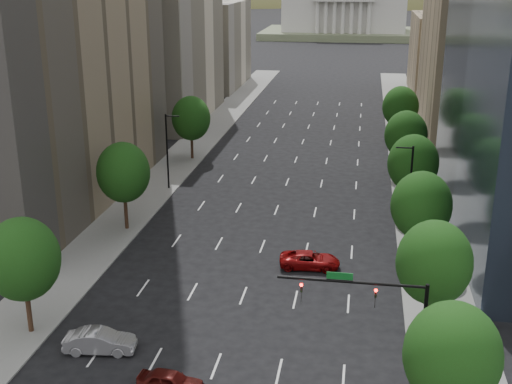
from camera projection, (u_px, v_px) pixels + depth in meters
The scene contains 23 objects.
sidewalk_left at pixel (139, 201), 73.97m from camera, with size 6.00×200.00×0.15m, color slate.
sidewalk_right at pixel (424, 218), 69.23m from camera, with size 6.00×200.00×0.15m, color slate.
midrise_cream_left at pixel (163, 14), 110.00m from camera, with size 14.00×30.00×35.00m, color beige.
filler_left at pixel (209, 44), 143.58m from camera, with size 14.00×26.00×18.00m, color beige.
parking_tan_right at pixel (476, 36), 100.36m from camera, with size 14.00×30.00×30.00m, color #8C7759.
filler_right at pixel (448, 56), 133.45m from camera, with size 14.00×26.00×16.00m, color #8C7759.
tree_right_0 at pixel (452, 356), 35.04m from camera, with size 5.20×5.20×8.39m.
tree_right_1 at pixel (434, 263), 45.21m from camera, with size 5.20×5.20×8.75m.
tree_right_2 at pixel (421, 206), 56.47m from camera, with size 5.20×5.20×8.61m.
tree_right_3 at pixel (413, 163), 67.59m from camera, with size 5.20×5.20×8.89m.
tree_right_4 at pixel (406, 135), 80.81m from camera, with size 5.20×5.20×8.46m.
tree_right_5 at pixel (400, 107), 95.67m from camera, with size 5.20×5.20×8.75m.
tree_left_0 at pixel (23, 259), 45.75m from camera, with size 5.20×5.20×8.75m.
tree_left_1 at pixel (123, 172), 64.37m from camera, with size 5.20×5.20×8.97m.
tree_left_2 at pixel (191, 118), 88.76m from camera, with size 5.20×5.20×8.68m.
streetlight_rn at pixel (409, 188), 63.34m from camera, with size 1.70×0.20×9.00m.
streetlight_ln at pixel (168, 149), 76.79m from camera, with size 1.70×0.20×9.00m.
traffic_signal at pixel (384, 309), 40.31m from camera, with size 9.12×0.40×7.38m.
capitol at pixel (344, 13), 246.15m from camera, with size 60.00×40.00×35.20m.
foothills at pixel (396, 42), 582.55m from camera, with size 720.00×413.00×263.00m.
car_maroon at pixel (170, 382), 40.72m from camera, with size 1.67×4.15×1.41m, color #430D0B.
car_silver at pixel (100, 341), 44.99m from camera, with size 1.68×4.83×1.59m, color gray.
car_red_far at pixel (310, 260), 57.64m from camera, with size 2.41×5.23×1.45m, color maroon.
Camera 1 is at (8.66, -6.68, 24.85)m, focal length 46.58 mm.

